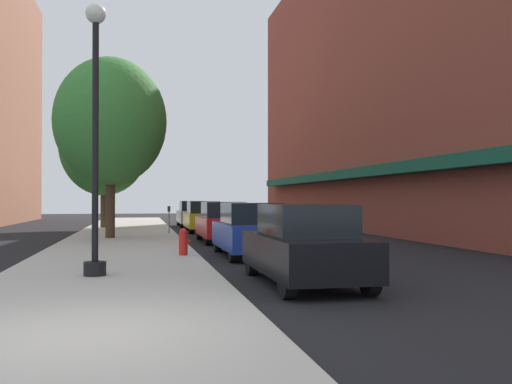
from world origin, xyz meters
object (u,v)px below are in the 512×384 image
(car_silver, at_px, (192,214))
(car_yellow, at_px, (203,217))
(lamppost, at_px, (95,133))
(tree_mid, at_px, (111,122))
(tree_near, at_px, (104,145))
(car_blue, at_px, (250,230))
(car_red, at_px, (222,222))
(parking_meter_near, at_px, (169,216))
(fire_hydrant, at_px, (183,242))
(car_black, at_px, (304,246))

(car_silver, bearing_deg, car_yellow, -91.31)
(lamppost, distance_m, tree_mid, 12.27)
(car_silver, bearing_deg, tree_near, -155.73)
(car_blue, xyz_separation_m, car_red, (0.00, 5.87, 0.00))
(parking_meter_near, distance_m, car_red, 4.94)
(lamppost, height_order, car_red, lamppost)
(fire_hydrant, xyz_separation_m, car_black, (2.08, -5.45, 0.29))
(tree_mid, relative_size, car_red, 1.80)
(fire_hydrant, distance_m, car_black, 5.84)
(car_black, bearing_deg, lamppost, 159.97)
(fire_hydrant, distance_m, car_yellow, 13.63)
(car_blue, height_order, car_red, same)
(car_blue, relative_size, car_red, 1.00)
(tree_near, bearing_deg, car_yellow, -33.29)
(tree_mid, height_order, car_black, tree_mid)
(fire_hydrant, xyz_separation_m, car_yellow, (2.08, 13.47, 0.29))
(tree_near, relative_size, car_silver, 1.80)
(fire_hydrant, relative_size, car_blue, 0.18)
(parking_meter_near, xyz_separation_m, car_silver, (1.95, 8.80, -0.14))
(tree_mid, bearing_deg, car_red, -21.85)
(car_yellow, bearing_deg, tree_near, 144.66)
(lamppost, bearing_deg, fire_hydrant, 61.40)
(lamppost, bearing_deg, car_yellow, 76.26)
(parking_meter_near, bearing_deg, car_yellow, 54.17)
(lamppost, distance_m, tree_near, 21.14)
(tree_mid, distance_m, car_red, 6.53)
(car_blue, height_order, car_silver, same)
(car_yellow, bearing_deg, car_black, -92.05)
(tree_mid, relative_size, car_black, 1.80)
(car_black, xyz_separation_m, car_red, (0.00, 11.68, 0.00))
(tree_near, distance_m, car_blue, 17.95)
(tree_mid, bearing_deg, car_silver, 68.32)
(car_yellow, bearing_deg, fire_hydrant, -100.81)
(lamppost, xyz_separation_m, car_silver, (4.28, 23.62, -2.39))
(car_red, bearing_deg, car_yellow, 90.42)
(lamppost, relative_size, car_blue, 1.37)
(fire_hydrant, relative_size, car_yellow, 0.18)
(lamppost, relative_size, parking_meter_near, 4.50)
(lamppost, xyz_separation_m, tree_near, (-1.09, 21.05, 1.70))
(parking_meter_near, distance_m, car_silver, 9.01)
(parking_meter_near, xyz_separation_m, car_red, (1.95, -4.53, -0.14))
(parking_meter_near, relative_size, car_red, 0.30)
(tree_near, xyz_separation_m, car_black, (5.37, -22.45, -4.09))
(tree_near, height_order, car_blue, tree_near)
(car_black, height_order, car_yellow, same)
(fire_hydrant, height_order, parking_meter_near, parking_meter_near)
(car_silver, bearing_deg, car_red, -91.31)
(lamppost, relative_size, car_yellow, 1.37)
(parking_meter_near, bearing_deg, car_black, -83.14)
(fire_hydrant, xyz_separation_m, parking_meter_near, (0.13, 10.77, 0.43))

